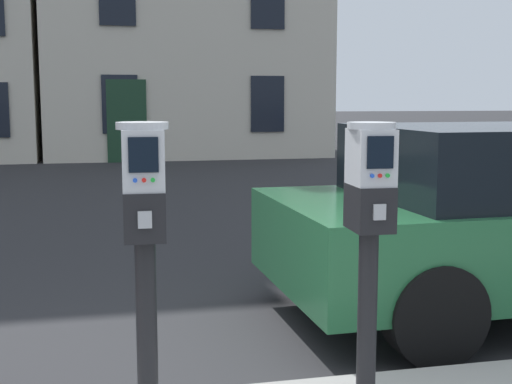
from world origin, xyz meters
TOP-DOWN VIEW (x-y plane):
  - parking_meter_near_kerb at (-0.45, -0.27)m, footprint 0.22×0.26m
  - parking_meter_twin_adjacent at (0.55, -0.27)m, footprint 0.22×0.26m

SIDE VIEW (x-z plane):
  - parking_meter_twin_adjacent at x=0.55m, z-range 0.40..1.77m
  - parking_meter_near_kerb at x=-0.45m, z-range 0.40..1.78m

